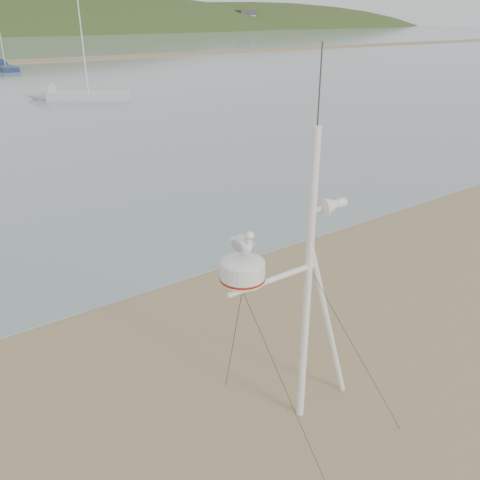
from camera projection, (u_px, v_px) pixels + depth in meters
ground at (178, 430)px, 7.55m from camera, size 560.00×560.00×0.00m
mast_rig at (303, 347)px, 7.26m from camera, size 2.39×2.55×5.39m
sailboat_blue_far at (2, 67)px, 58.02m from camera, size 1.80×7.12×7.05m
sailboat_white_near at (61, 95)px, 37.17m from camera, size 7.03×6.07×7.44m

